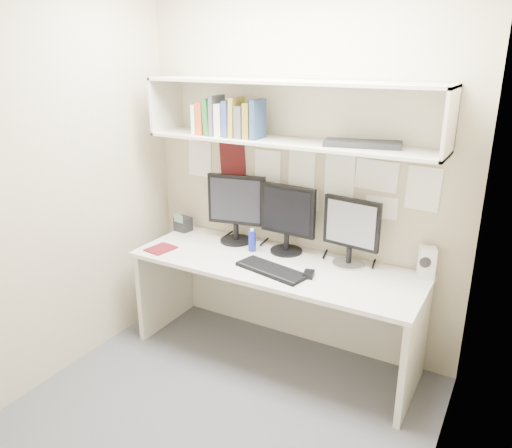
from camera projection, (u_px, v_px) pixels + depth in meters
The scene contains 19 objects.
floor at pixel (226, 407), 3.10m from camera, with size 2.40×2.00×0.01m, color #49484D.
wall_back at pixel (299, 171), 3.50m from camera, with size 2.40×0.02×2.60m, color tan.
wall_front at pixel (74, 276), 1.85m from camera, with size 2.40×0.02×2.60m, color tan.
wall_left at pixel (66, 180), 3.23m from camera, with size 0.02×2.00×2.60m, color tan.
wall_right at pixel (458, 248), 2.11m from camera, with size 0.02×2.00×2.60m, color tan.
desk at pixel (275, 310), 3.51m from camera, with size 2.00×0.70×0.73m.
overhead_hutch at pixel (292, 112), 3.24m from camera, with size 2.00×0.38×0.40m.
pinned_papers at pixel (299, 178), 3.51m from camera, with size 1.92×0.01×0.48m, color white, non-canonical shape.
monitor_left at pixel (236, 206), 3.69m from camera, with size 0.44×0.24×0.51m.
monitor_center at pixel (287, 216), 3.50m from camera, with size 0.42×0.23×0.49m.
monitor_right at pixel (351, 229), 3.29m from camera, with size 0.40×0.22×0.46m.
keyboard at pixel (271, 270), 3.25m from camera, with size 0.49×0.17×0.02m, color black.
mouse at pixel (309, 274), 3.18m from camera, with size 0.06×0.10×0.03m, color black.
speaker at pixel (427, 262), 3.14m from camera, with size 0.13×0.13×0.20m.
blue_bottle at pixel (252, 240), 3.57m from camera, with size 0.05×0.05×0.17m.
maroon_notebook at pixel (161, 249), 3.62m from camera, with size 0.16×0.20×0.01m, color #5D0F17.
desk_phone at pixel (183, 224), 3.98m from camera, with size 0.14×0.13×0.15m.
book_stack at pixel (228, 119), 3.38m from camera, with size 0.50×0.17×0.27m.
hutch_tray at pixel (363, 144), 3.04m from camera, with size 0.47×0.18×0.03m, color black.
Camera 1 is at (1.42, -2.13, 2.09)m, focal length 35.00 mm.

